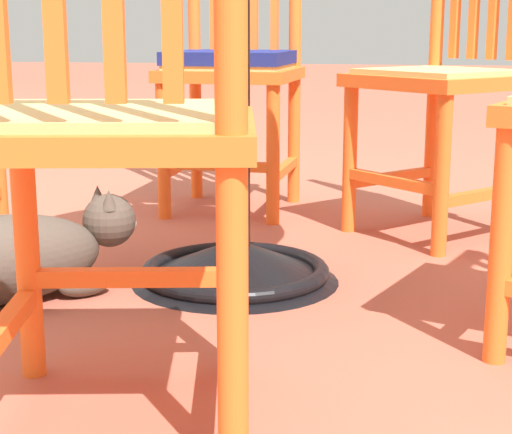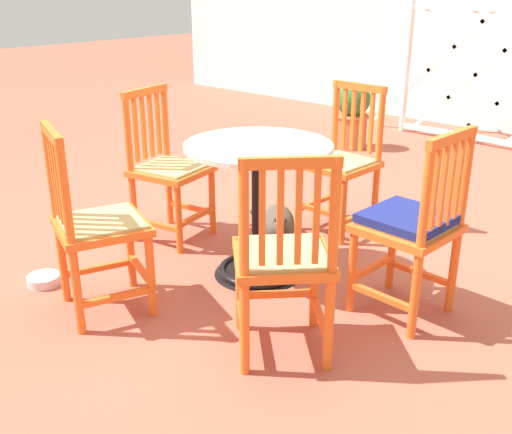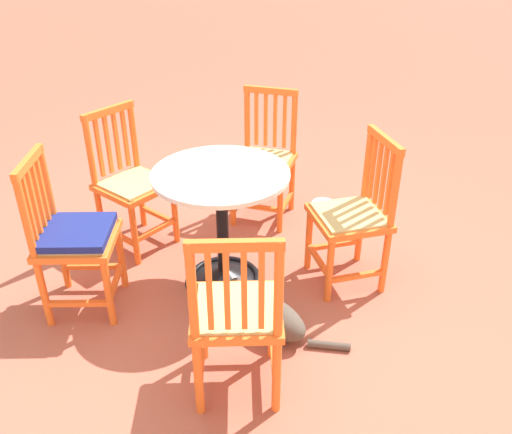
# 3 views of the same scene
# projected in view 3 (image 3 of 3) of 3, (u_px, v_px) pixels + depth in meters

# --- Properties ---
(ground_plane) EXTENTS (24.00, 24.00, 0.00)m
(ground_plane) POSITION_uv_depth(u_px,v_px,m) (229.00, 288.00, 3.25)
(ground_plane) COLOR #AD5642
(cafe_table) EXTENTS (0.76, 0.76, 0.73)m
(cafe_table) POSITION_uv_depth(u_px,v_px,m) (223.00, 241.00, 3.17)
(cafe_table) COLOR black
(cafe_table) RESTS_ON ground_plane
(orange_chair_near_fence) EXTENTS (0.42, 0.42, 0.91)m
(orange_chair_near_fence) POSITION_uv_depth(u_px,v_px,m) (73.00, 238.00, 2.90)
(orange_chair_near_fence) COLOR orange
(orange_chair_near_fence) RESTS_ON ground_plane
(orange_chair_by_planter) EXTENTS (0.41, 0.41, 0.91)m
(orange_chair_by_planter) POSITION_uv_depth(u_px,v_px,m) (237.00, 315.00, 2.38)
(orange_chair_by_planter) COLOR orange
(orange_chair_by_planter) RESTS_ON ground_plane
(orange_chair_facing_out) EXTENTS (0.47, 0.47, 0.91)m
(orange_chair_facing_out) POSITION_uv_depth(u_px,v_px,m) (353.00, 217.00, 3.12)
(orange_chair_facing_out) COLOR orange
(orange_chair_facing_out) RESTS_ON ground_plane
(orange_chair_at_corner) EXTENTS (0.52, 0.52, 0.91)m
(orange_chair_at_corner) POSITION_uv_depth(u_px,v_px,m) (264.00, 161.00, 3.80)
(orange_chair_at_corner) COLOR orange
(orange_chair_at_corner) RESTS_ON ground_plane
(orange_chair_tucked_in) EXTENTS (0.57, 0.57, 0.91)m
(orange_chair_tucked_in) POSITION_uv_depth(u_px,v_px,m) (131.00, 184.00, 3.48)
(orange_chair_tucked_in) COLOR orange
(orange_chair_tucked_in) RESTS_ON ground_plane
(tabby_cat) EXTENTS (0.63, 0.48, 0.23)m
(tabby_cat) POSITION_uv_depth(u_px,v_px,m) (266.00, 313.00, 2.91)
(tabby_cat) COLOR #4C4238
(tabby_cat) RESTS_ON ground_plane
(pet_water_bowl) EXTENTS (0.17, 0.17, 0.05)m
(pet_water_bowl) POSITION_uv_depth(u_px,v_px,m) (323.00, 205.00, 4.08)
(pet_water_bowl) COLOR silver
(pet_water_bowl) RESTS_ON ground_plane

